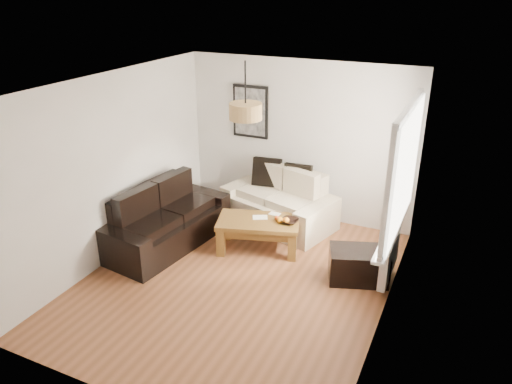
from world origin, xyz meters
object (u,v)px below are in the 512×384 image
at_px(coffee_table, 258,235).
at_px(ottoman, 358,265).
at_px(loveseat_cream, 279,199).
at_px(sofa_leather, 165,217).

distance_m(coffee_table, ottoman, 1.55).
distance_m(loveseat_cream, sofa_leather, 1.85).
bearing_deg(loveseat_cream, coffee_table, -70.76).
bearing_deg(coffee_table, ottoman, -6.22).
height_order(sofa_leather, ottoman, sofa_leather).
height_order(loveseat_cream, coffee_table, loveseat_cream).
distance_m(loveseat_cream, ottoman, 1.93).
xyz_separation_m(sofa_leather, ottoman, (2.88, 0.25, -0.22)).
height_order(loveseat_cream, sofa_leather, loveseat_cream).
distance_m(sofa_leather, ottoman, 2.90).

